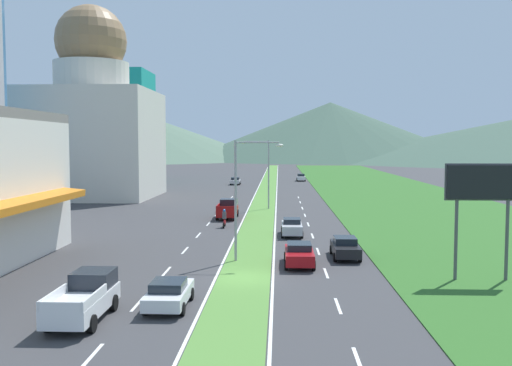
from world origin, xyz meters
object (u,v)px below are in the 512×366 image
at_px(car_5, 292,227).
at_px(car_4, 169,293).
at_px(car_0, 299,254).
at_px(motorcycle_rider, 224,220).
at_px(pickup_truck_0, 85,298).
at_px(street_lamp_mid, 265,169).
at_px(car_3, 235,181).
at_px(billboard_roadside, 483,191).
at_px(car_1, 345,247).
at_px(car_2, 301,177).
at_px(pickup_truck_1, 228,209).
at_px(street_lamp_near, 242,191).

bearing_deg(car_5, car_4, -16.53).
distance_m(car_0, motorcycle_rider, 18.30).
bearing_deg(pickup_truck_0, car_5, -22.73).
relative_size(street_lamp_mid, car_3, 2.05).
xyz_separation_m(street_lamp_mid, pickup_truck_0, (-7.34, -44.74, -4.07)).
distance_m(car_3, car_4, 85.13).
distance_m(billboard_roadside, car_0, 12.27).
relative_size(street_lamp_mid, billboard_roadside, 1.23).
bearing_deg(street_lamp_mid, car_0, -84.62).
distance_m(car_5, pickup_truck_0, 26.43).
bearing_deg(billboard_roadside, street_lamp_mid, 110.63).
bearing_deg(car_0, car_1, 127.96).
xyz_separation_m(street_lamp_mid, car_4, (-3.78, -42.78, -4.33)).
bearing_deg(car_1, car_4, -38.90).
xyz_separation_m(car_2, car_3, (-13.60, -11.62, -0.04)).
relative_size(car_4, pickup_truck_1, 0.82).
bearing_deg(motorcycle_rider, car_4, 179.68).
bearing_deg(street_lamp_near, street_lamp_mid, 88.42).
bearing_deg(motorcycle_rider, car_2, -8.35).
relative_size(car_0, car_3, 1.08).
distance_m(car_5, motorcycle_rider, 8.01).
distance_m(car_0, pickup_truck_1, 25.07).
relative_size(street_lamp_near, billboard_roadside, 1.20).
bearing_deg(car_2, car_3, -49.50).
height_order(car_1, car_3, car_3).
height_order(car_1, motorcycle_rider, motorcycle_rider).
bearing_deg(car_0, pickup_truck_0, -40.93).
bearing_deg(car_2, car_5, -2.87).
relative_size(street_lamp_mid, pickup_truck_0, 1.60).
bearing_deg(billboard_roadside, car_1, 138.26).
relative_size(car_2, pickup_truck_0, 0.80).
xyz_separation_m(street_lamp_near, billboard_roadside, (14.64, -4.98, 0.45)).
xyz_separation_m(car_5, pickup_truck_1, (-6.79, 11.72, 0.19)).
height_order(street_lamp_near, motorcycle_rider, street_lamp_near).
bearing_deg(car_3, street_lamp_near, -175.25).
height_order(street_lamp_mid, car_0, street_lamp_mid).
xyz_separation_m(billboard_roadside, car_3, (-20.78, 78.88, -4.63)).
relative_size(car_1, car_5, 0.99).
bearing_deg(pickup_truck_0, billboard_roadside, -68.88).
bearing_deg(car_0, street_lamp_near, -105.74).
xyz_separation_m(street_lamp_mid, pickup_truck_1, (-3.92, -8.64, -4.07)).
bearing_deg(car_2, car_0, -2.32).
bearing_deg(car_1, car_3, -169.45).
bearing_deg(car_2, car_4, -6.12).
height_order(car_0, car_5, car_5).
bearing_deg(billboard_roadside, pickup_truck_1, 122.34).
bearing_deg(car_3, street_lamp_mid, -170.59).
height_order(billboard_roadside, car_5, billboard_roadside).
distance_m(car_1, car_2, 83.98).
distance_m(street_lamp_near, street_lamp_mid, 31.61).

